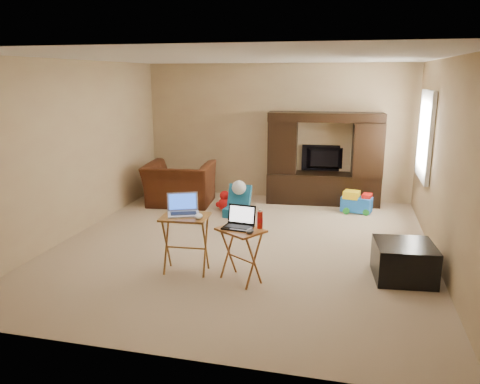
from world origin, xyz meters
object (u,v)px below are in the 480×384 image
(tray_table_left, at_px, (186,244))
(mouse_left, at_px, (199,216))
(ottoman, at_px, (404,261))
(entertainment_center, at_px, (324,159))
(plush_toy, at_px, (225,201))
(television, at_px, (325,159))
(laptop_right, at_px, (238,218))
(push_toy, at_px, (357,202))
(mouse_right, at_px, (250,231))
(child_rocker, at_px, (237,201))
(laptop_left, at_px, (183,205))
(recliner, at_px, (180,184))
(water_bottle, at_px, (260,220))
(tray_table_right, at_px, (241,255))

(tray_table_left, relative_size, mouse_left, 4.92)
(ottoman, relative_size, mouse_left, 4.61)
(entertainment_center, xyz_separation_m, plush_toy, (-1.61, -0.91, -0.65))
(television, bearing_deg, laptop_right, 75.12)
(push_toy, bearing_deg, television, 143.91)
(mouse_right, bearing_deg, television, 82.13)
(child_rocker, height_order, ottoman, child_rocker)
(laptop_left, bearing_deg, laptop_right, -32.04)
(laptop_left, bearing_deg, plush_toy, 71.32)
(plush_toy, bearing_deg, television, 34.42)
(television, xyz_separation_m, push_toy, (0.61, -0.69, -0.60))
(child_rocker, distance_m, plush_toy, 0.41)
(entertainment_center, bearing_deg, mouse_left, -112.39)
(tray_table_left, bearing_deg, entertainment_center, 64.82)
(push_toy, relative_size, tray_table_left, 0.73)
(television, distance_m, push_toy, 1.10)
(entertainment_center, bearing_deg, child_rocker, -142.42)
(child_rocker, height_order, plush_toy, child_rocker)
(child_rocker, distance_m, ottoman, 3.12)
(entertainment_center, bearing_deg, push_toy, -43.43)
(television, height_order, recliner, television)
(entertainment_center, xyz_separation_m, water_bottle, (-0.47, -3.54, -0.11))
(recliner, height_order, tray_table_left, recliner)
(recliner, relative_size, mouse_left, 8.20)
(recliner, xyz_separation_m, plush_toy, (0.89, -0.20, -0.20))
(child_rocker, distance_m, push_toy, 2.05)
(tray_table_right, relative_size, mouse_left, 4.38)
(child_rocker, height_order, water_bottle, water_bottle)
(recliner, height_order, laptop_left, laptop_left)
(television, distance_m, mouse_left, 3.97)
(tray_table_left, height_order, tray_table_right, tray_table_left)
(tray_table_left, xyz_separation_m, laptop_right, (0.65, -0.07, 0.39))
(television, bearing_deg, water_bottle, 78.54)
(mouse_left, height_order, water_bottle, water_bottle)
(child_rocker, xyz_separation_m, tray_table_right, (0.64, -2.44, 0.05))
(child_rocker, bearing_deg, water_bottle, -62.05)
(tray_table_right, xyz_separation_m, laptop_left, (-0.72, 0.12, 0.51))
(tray_table_left, distance_m, laptop_right, 0.76)
(plush_toy, xyz_separation_m, laptop_left, (0.22, -2.59, 0.64))
(ottoman, bearing_deg, laptop_left, -171.49)
(plush_toy, xyz_separation_m, tray_table_left, (0.25, -2.62, 0.17))
(laptop_left, bearing_deg, tray_table_left, -68.48)
(recliner, relative_size, tray_table_right, 1.87)
(laptop_right, distance_m, mouse_right, 0.24)
(entertainment_center, relative_size, laptop_right, 6.21)
(child_rocker, bearing_deg, recliner, 166.32)
(tray_table_right, bearing_deg, television, 113.14)
(recliner, xyz_separation_m, child_rocker, (1.19, -0.48, -0.12))
(laptop_right, xyz_separation_m, water_bottle, (0.24, 0.06, -0.02))
(tray_table_left, xyz_separation_m, water_bottle, (0.89, -0.01, 0.37))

